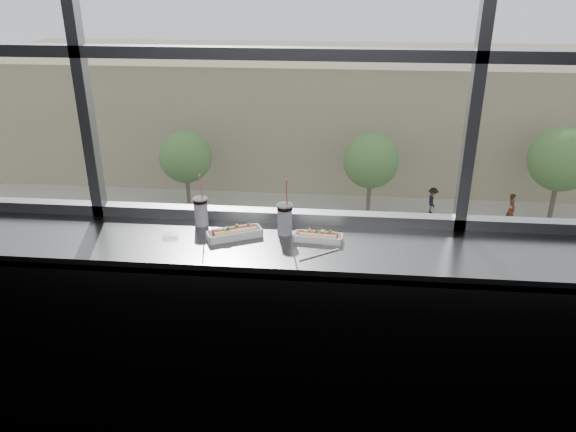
# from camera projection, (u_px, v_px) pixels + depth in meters

# --- Properties ---
(wall_back_lower) EXTENTS (6.00, 0.00, 6.00)m
(wall_back_lower) POSITION_uv_depth(u_px,v_px,m) (275.00, 304.00, 3.34)
(wall_back_lower) COLOR black
(wall_back_lower) RESTS_ON ground
(counter) EXTENTS (6.00, 0.55, 0.06)m
(counter) POSITION_uv_depth(u_px,v_px,m) (268.00, 247.00, 2.88)
(counter) COLOR slate
(counter) RESTS_ON ground
(counter_fascia) EXTENTS (6.00, 0.04, 1.04)m
(counter_fascia) POSITION_uv_depth(u_px,v_px,m) (263.00, 361.00, 2.86)
(counter_fascia) COLOR slate
(counter_fascia) RESTS_ON ground
(hotdog_tray_left) EXTENTS (0.30, 0.21, 0.07)m
(hotdog_tray_left) POSITION_uv_depth(u_px,v_px,m) (234.00, 233.00, 2.91)
(hotdog_tray_left) COLOR white
(hotdog_tray_left) RESTS_ON counter
(hotdog_tray_right) EXTENTS (0.25, 0.10, 0.06)m
(hotdog_tray_right) POSITION_uv_depth(u_px,v_px,m) (318.00, 236.00, 2.87)
(hotdog_tray_right) COLOR white
(hotdog_tray_right) RESTS_ON counter
(soda_cup_left) EXTENTS (0.08, 0.08, 0.30)m
(soda_cup_left) POSITION_uv_depth(u_px,v_px,m) (201.00, 210.00, 3.03)
(soda_cup_left) COLOR white
(soda_cup_left) RESTS_ON counter
(soda_cup_right) EXTENTS (0.09, 0.09, 0.31)m
(soda_cup_right) POSITION_uv_depth(u_px,v_px,m) (285.00, 218.00, 2.93)
(soda_cup_right) COLOR white
(soda_cup_right) RESTS_ON counter
(loose_straw) EXTENTS (0.19, 0.14, 0.01)m
(loose_straw) POSITION_uv_depth(u_px,v_px,m) (319.00, 255.00, 2.73)
(loose_straw) COLOR white
(loose_straw) RESTS_ON counter
(wrapper) EXTENTS (0.10, 0.07, 0.02)m
(wrapper) POSITION_uv_depth(u_px,v_px,m) (170.00, 236.00, 2.91)
(wrapper) COLOR silver
(wrapper) RESTS_ON counter
(plaza_ground) EXTENTS (120.00, 120.00, 0.00)m
(plaza_ground) POSITION_uv_depth(u_px,v_px,m) (337.00, 141.00, 47.62)
(plaza_ground) COLOR gray
(plaza_ground) RESTS_ON ground
(street_asphalt) EXTENTS (80.00, 10.00, 0.06)m
(street_asphalt) POSITION_uv_depth(u_px,v_px,m) (328.00, 281.00, 26.20)
(street_asphalt) COLOR black
(street_asphalt) RESTS_ON plaza_ground
(far_sidewalk) EXTENTS (80.00, 6.00, 0.04)m
(far_sidewalk) POSITION_uv_depth(u_px,v_px,m) (332.00, 214.00, 33.49)
(far_sidewalk) COLOR gray
(far_sidewalk) RESTS_ON plaza_ground
(far_building) EXTENTS (50.00, 14.00, 8.00)m
(far_building) POSITION_uv_depth(u_px,v_px,m) (337.00, 109.00, 41.00)
(far_building) COLOR gray
(far_building) RESTS_ON plaza_ground
(car_near_c) EXTENTS (2.77, 5.81, 1.88)m
(car_near_c) POSITION_uv_depth(u_px,v_px,m) (291.00, 309.00, 22.29)
(car_near_c) COLOR maroon
(car_near_c) RESTS_ON street_asphalt
(car_far_a) EXTENTS (3.01, 6.77, 2.23)m
(car_far_a) POSITION_uv_depth(u_px,v_px,m) (129.00, 216.00, 30.36)
(car_far_a) COLOR #2D2827
(car_far_a) RESTS_ON street_asphalt
(car_near_b) EXTENTS (3.22, 6.25, 2.00)m
(car_near_b) POSITION_uv_depth(u_px,v_px,m) (120.00, 299.00, 22.89)
(car_near_b) COLOR black
(car_near_b) RESTS_ON street_asphalt
(car_near_d) EXTENTS (2.85, 6.31, 2.07)m
(car_near_d) POSITION_uv_depth(u_px,v_px,m) (506.00, 319.00, 21.51)
(car_near_d) COLOR white
(car_near_d) RESTS_ON street_asphalt
(pedestrian_d) EXTENTS (0.75, 0.99, 2.24)m
(pedestrian_d) POSITION_uv_depth(u_px,v_px,m) (512.00, 206.00, 31.59)
(pedestrian_d) COLOR #66605B
(pedestrian_d) RESTS_ON far_sidewalk
(pedestrian_c) EXTENTS (0.65, 0.86, 1.94)m
(pedestrian_c) POSITION_uv_depth(u_px,v_px,m) (433.00, 198.00, 33.10)
(pedestrian_c) COLOR #66605B
(pedestrian_c) RESTS_ON far_sidewalk
(tree_left) EXTENTS (3.10, 3.10, 4.84)m
(tree_left) POSITION_uv_depth(u_px,v_px,m) (186.00, 157.00, 32.95)
(tree_left) COLOR #47382B
(tree_left) RESTS_ON far_sidewalk
(tree_center) EXTENTS (3.20, 3.20, 5.00)m
(tree_center) POSITION_uv_depth(u_px,v_px,m) (371.00, 161.00, 31.95)
(tree_center) COLOR #47382B
(tree_center) RESTS_ON far_sidewalk
(tree_right) EXTENTS (3.59, 3.59, 5.62)m
(tree_right) POSITION_uv_depth(u_px,v_px,m) (561.00, 159.00, 30.86)
(tree_right) COLOR #47382B
(tree_right) RESTS_ON far_sidewalk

